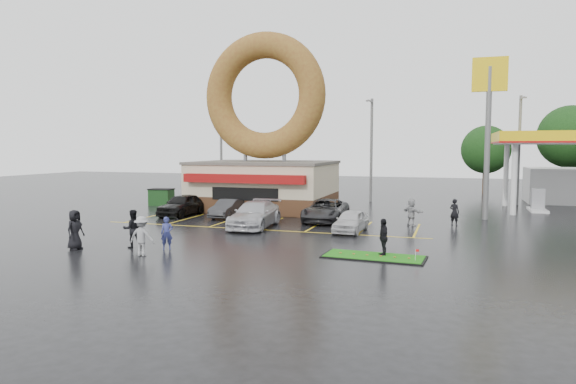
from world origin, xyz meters
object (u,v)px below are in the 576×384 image
(car_silver, at_px, (255,214))
(dumpster, at_px, (161,197))
(putting_green, at_px, (374,257))
(streetlight_left, at_px, (221,147))
(car_white, at_px, (351,221))
(donut_shop, at_px, (264,151))
(streetlight_mid, at_px, (371,147))
(shell_sign, at_px, (489,107))
(person_cameraman, at_px, (383,237))
(streetlight_right, at_px, (519,147))
(car_dgrey, at_px, (228,208))
(car_grey, at_px, (326,210))
(car_black, at_px, (182,205))
(person_blue, at_px, (167,233))
(gas_station, at_px, (576,161))

(car_silver, height_order, dumpster, car_silver)
(putting_green, bearing_deg, streetlight_left, 128.86)
(car_white, relative_size, putting_green, 0.81)
(donut_shop, bearing_deg, car_silver, -73.07)
(putting_green, bearing_deg, streetlight_mid, 99.22)
(shell_sign, bearing_deg, person_cameraman, -109.71)
(streetlight_right, relative_size, car_white, 2.46)
(car_silver, height_order, car_white, car_silver)
(car_dgrey, distance_m, putting_green, 15.02)
(streetlight_mid, relative_size, putting_green, 1.99)
(car_grey, relative_size, person_cameraman, 3.08)
(car_white, bearing_deg, car_black, 169.89)
(streetlight_right, xyz_separation_m, car_white, (-10.52, -17.66, -4.16))
(car_silver, bearing_deg, putting_green, -40.76)
(car_black, bearing_deg, shell_sign, 14.41)
(streetlight_left, height_order, car_silver, streetlight_left)
(car_silver, distance_m, person_blue, 7.67)
(car_dgrey, relative_size, car_grey, 0.73)
(car_grey, bearing_deg, gas_station, 36.50)
(gas_station, xyz_separation_m, car_silver, (-20.33, -16.75, -2.93))
(car_grey, bearing_deg, dumpster, 161.17)
(car_dgrey, distance_m, car_grey, 6.81)
(gas_station, relative_size, streetlight_right, 1.52)
(streetlight_mid, bearing_deg, dumpster, -152.76)
(car_dgrey, bearing_deg, gas_station, 29.13)
(gas_station, distance_m, putting_green, 26.35)
(shell_sign, height_order, car_black, shell_sign)
(gas_station, distance_m, shell_sign, 11.93)
(streetlight_mid, xyz_separation_m, person_cameraman, (4.08, -22.65, -3.94))
(car_grey, bearing_deg, streetlight_mid, 84.92)
(streetlight_mid, distance_m, person_cameraman, 23.35)
(car_black, bearing_deg, putting_green, -31.06)
(streetlight_mid, bearing_deg, donut_shop, -131.38)
(car_black, height_order, car_silver, car_silver)
(streetlight_mid, bearing_deg, streetlight_right, 4.76)
(person_cameraman, bearing_deg, shell_sign, 138.85)
(gas_station, height_order, streetlight_right, streetlight_right)
(gas_station, relative_size, car_silver, 2.58)
(streetlight_left, height_order, car_dgrey, streetlight_left)
(streetlight_left, bearing_deg, dumpster, -105.45)
(putting_green, bearing_deg, gas_station, 61.97)
(person_blue, bearing_deg, streetlight_right, 23.83)
(gas_station, bearing_deg, dumpster, -165.53)
(streetlight_left, bearing_deg, donut_shop, -44.78)
(car_dgrey, height_order, person_blue, person_blue)
(donut_shop, bearing_deg, car_white, -45.77)
(donut_shop, distance_m, car_grey, 8.80)
(donut_shop, distance_m, person_cameraman, 18.77)
(person_cameraman, bearing_deg, car_black, -142.67)
(gas_station, distance_m, car_silver, 26.50)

